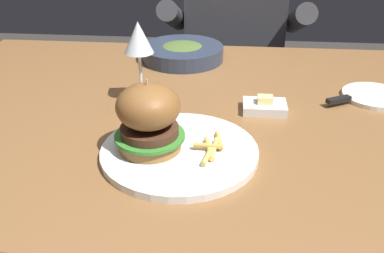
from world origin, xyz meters
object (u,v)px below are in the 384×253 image
object	(u,v)px
butter_dish	(265,106)
main_plate	(180,152)
table_knife	(359,96)
diner_person	(233,68)
soup_bowl	(182,52)
burger_sandwich	(149,117)
bread_plate	(375,96)
wine_glass	(139,43)

from	to	relation	value
butter_dish	main_plate	bearing A→B (deg)	-129.34
main_plate	butter_dish	size ratio (longest dim) A/B	3.04
table_knife	diner_person	world-z (taller)	diner_person
main_plate	soup_bowl	size ratio (longest dim) A/B	1.22
diner_person	table_knife	bearing A→B (deg)	-66.74
burger_sandwich	diner_person	xyz separation A→B (m)	(0.15, 0.94, -0.25)
table_knife	diner_person	xyz separation A→B (m)	(-0.29, 0.67, -0.19)
main_plate	table_knife	world-z (taller)	table_knife
butter_dish	soup_bowl	size ratio (longest dim) A/B	0.40
main_plate	bread_plate	distance (m)	0.52
main_plate	butter_dish	world-z (taller)	butter_dish
burger_sandwich	butter_dish	world-z (taller)	burger_sandwich
burger_sandwich	soup_bowl	bearing A→B (deg)	90.02
burger_sandwich	butter_dish	size ratio (longest dim) A/B	1.41
butter_dish	soup_bowl	world-z (taller)	soup_bowl
diner_person	bread_plate	bearing A→B (deg)	-62.75
wine_glass	diner_person	world-z (taller)	diner_person
main_plate	soup_bowl	xyz separation A→B (m)	(-0.05, 0.52, 0.02)
wine_glass	bread_plate	distance (m)	0.56
burger_sandwich	table_knife	xyz separation A→B (m)	(0.44, 0.27, -0.06)
main_plate	butter_dish	distance (m)	0.26
soup_bowl	table_knife	bearing A→B (deg)	-29.55
wine_glass	table_knife	distance (m)	0.51
wine_glass	burger_sandwich	bearing A→B (deg)	-74.97
butter_dish	diner_person	world-z (taller)	diner_person
main_plate	diner_person	xyz separation A→B (m)	(0.10, 0.94, -0.18)
burger_sandwich	table_knife	size ratio (longest dim) A/B	0.68
wine_glass	soup_bowl	distance (m)	0.32
table_knife	soup_bowl	distance (m)	0.50
wine_glass	soup_bowl	xyz separation A→B (m)	(0.06, 0.29, -0.12)
wine_glass	table_knife	size ratio (longest dim) A/B	0.94
bread_plate	soup_bowl	xyz separation A→B (m)	(-0.48, 0.22, 0.02)
bread_plate	butter_dish	bearing A→B (deg)	-160.55
wine_glass	diner_person	bearing A→B (deg)	73.56
wine_glass	bread_plate	size ratio (longest dim) A/B	1.24
soup_bowl	diner_person	distance (m)	0.49
table_knife	wine_glass	bearing A→B (deg)	-174.94
wine_glass	butter_dish	size ratio (longest dim) A/B	1.96
burger_sandwich	butter_dish	bearing A→B (deg)	42.99
bread_plate	diner_person	xyz separation A→B (m)	(-0.33, 0.64, -0.18)
bread_plate	wine_glass	bearing A→B (deg)	-172.85
bread_plate	soup_bowl	size ratio (longest dim) A/B	0.64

